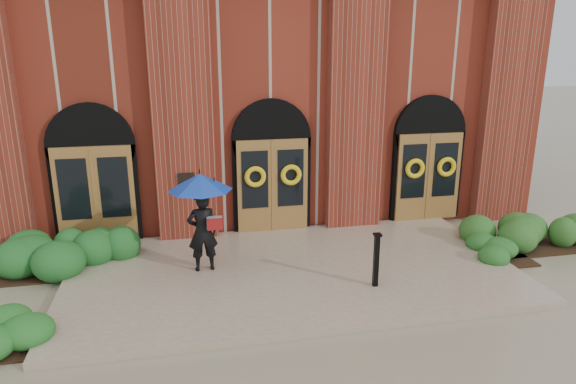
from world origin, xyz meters
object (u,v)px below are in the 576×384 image
object	(u,v)px
man_with_umbrella	(201,204)
hedge_wall_left	(61,253)
metal_post	(376,259)
hedge_wall_right	(532,233)

from	to	relation	value
man_with_umbrella	hedge_wall_left	size ratio (longest dim) A/B	0.69
metal_post	hedge_wall_left	distance (m)	7.19
man_with_umbrella	hedge_wall_left	world-z (taller)	man_with_umbrella
metal_post	hedge_wall_right	world-z (taller)	metal_post
man_with_umbrella	metal_post	xyz separation A→B (m)	(3.47, -1.55, -0.95)
hedge_wall_left	hedge_wall_right	xyz separation A→B (m)	(11.57, -1.03, -0.04)
hedge_wall_left	hedge_wall_right	distance (m)	11.62
man_with_umbrella	hedge_wall_left	bearing A→B (deg)	-22.91
hedge_wall_left	hedge_wall_right	bearing A→B (deg)	-5.06
man_with_umbrella	metal_post	size ratio (longest dim) A/B	1.91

